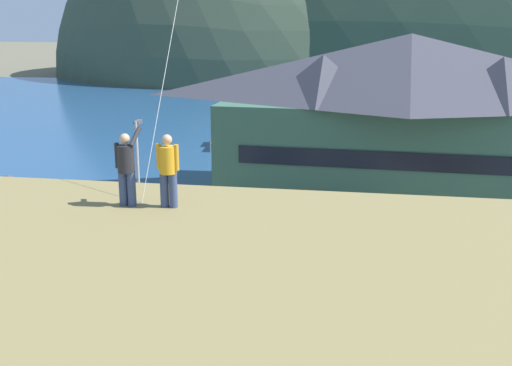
# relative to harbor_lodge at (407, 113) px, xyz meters

# --- Properties ---
(ground_plane) EXTENTS (600.00, 600.00, 0.00)m
(ground_plane) POSITION_rel_harbor_lodge_xyz_m (-8.41, -22.02, -5.79)
(ground_plane) COLOR #66604C
(parking_lot_pad) EXTENTS (40.00, 20.00, 0.10)m
(parking_lot_pad) POSITION_rel_harbor_lodge_xyz_m (-8.41, -17.02, -5.74)
(parking_lot_pad) COLOR gray
(parking_lot_pad) RESTS_ON ground
(bay_water) EXTENTS (360.00, 84.00, 0.03)m
(bay_water) POSITION_rel_harbor_lodge_xyz_m (-8.41, 37.98, -5.77)
(bay_water) COLOR navy
(bay_water) RESTS_ON ground
(far_hill_west_ridge) EXTENTS (84.01, 75.13, 78.50)m
(far_hill_west_ridge) POSITION_rel_harbor_lodge_xyz_m (-29.45, 99.03, -5.79)
(far_hill_west_ridge) COLOR #3D4C38
(far_hill_west_ridge) RESTS_ON ground
(far_hill_east_peak) EXTENTS (132.59, 57.33, 82.44)m
(far_hill_east_peak) POSITION_rel_harbor_lodge_xyz_m (11.75, 91.89, -5.79)
(far_hill_east_peak) COLOR #334733
(far_hill_east_peak) RESTS_ON ground
(far_hill_center_saddle) EXTENTS (101.23, 67.55, 88.62)m
(far_hill_center_saddle) POSITION_rel_harbor_lodge_xyz_m (23.97, 99.65, -5.79)
(far_hill_center_saddle) COLOR #334733
(far_hill_center_saddle) RESTS_ON ground
(harbor_lodge) EXTENTS (25.91, 11.81, 10.88)m
(harbor_lodge) POSITION_rel_harbor_lodge_xyz_m (0.00, 0.00, 0.00)
(harbor_lodge) COLOR #38604C
(harbor_lodge) RESTS_ON ground
(storage_shed_near_lot) EXTENTS (7.58, 5.44, 5.31)m
(storage_shed_near_lot) POSITION_rel_harbor_lodge_xyz_m (-17.70, -18.04, -3.04)
(storage_shed_near_lot) COLOR #474C56
(storage_shed_near_lot) RESTS_ON ground
(wharf_dock) EXTENTS (3.20, 14.88, 0.70)m
(wharf_dock) POSITION_rel_harbor_lodge_xyz_m (-11.73, 13.38, -5.44)
(wharf_dock) COLOR #70604C
(wharf_dock) RESTS_ON ground
(moored_boat_wharfside) EXTENTS (3.45, 8.62, 2.16)m
(moored_boat_wharfside) POSITION_rel_harbor_lodge_xyz_m (-15.43, 16.54, -5.07)
(moored_boat_wharfside) COLOR silver
(moored_boat_wharfside) RESTS_ON ground
(parked_car_back_row_right) EXTENTS (4.22, 2.10, 1.82)m
(parked_car_back_row_right) POSITION_rel_harbor_lodge_xyz_m (-4.41, -15.10, -4.72)
(parked_car_back_row_right) COLOR #9EA3A8
(parked_car_back_row_right) RESTS_ON parking_lot_pad
(parked_car_front_row_red) EXTENTS (4.31, 2.27, 1.82)m
(parked_car_front_row_red) POSITION_rel_harbor_lodge_xyz_m (-6.70, -22.38, -4.72)
(parked_car_front_row_red) COLOR silver
(parked_car_front_row_red) RESTS_ON parking_lot_pad
(parked_car_corner_spot) EXTENTS (4.29, 2.24, 1.82)m
(parked_car_corner_spot) POSITION_rel_harbor_lodge_xyz_m (3.23, -14.43, -4.72)
(parked_car_corner_spot) COLOR #B28923
(parked_car_corner_spot) RESTS_ON parking_lot_pad
(parked_car_mid_row_far) EXTENTS (4.22, 2.10, 1.82)m
(parked_car_mid_row_far) POSITION_rel_harbor_lodge_xyz_m (0.74, -20.87, -4.72)
(parked_car_mid_row_far) COLOR red
(parked_car_mid_row_far) RESTS_ON parking_lot_pad
(parked_car_back_row_left) EXTENTS (4.23, 2.11, 1.82)m
(parked_car_back_row_left) POSITION_rel_harbor_lodge_xyz_m (-10.09, -14.37, -4.72)
(parked_car_back_row_left) COLOR black
(parked_car_back_row_left) RESTS_ON parking_lot_pad
(parking_light_pole) EXTENTS (0.24, 0.78, 6.58)m
(parking_light_pole) POSITION_rel_harbor_lodge_xyz_m (-14.35, -11.46, -1.87)
(parking_light_pole) COLOR #ADADB2
(parking_light_pole) RESTS_ON parking_lot_pad
(person_kite_flyer) EXTENTS (0.55, 0.64, 1.86)m
(person_kite_flyer) POSITION_rel_harbor_lodge_xyz_m (-8.32, -28.15, 2.60)
(person_kite_flyer) COLOR #384770
(person_kite_flyer) RESTS_ON grassy_hill_foreground
(person_companion) EXTENTS (0.55, 0.40, 1.74)m
(person_companion) POSITION_rel_harbor_lodge_xyz_m (-7.32, -28.10, 2.58)
(person_companion) COLOR #384770
(person_companion) RESTS_ON grassy_hill_foreground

